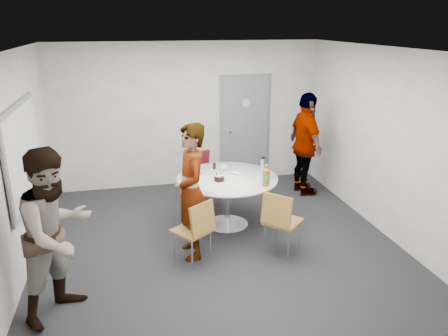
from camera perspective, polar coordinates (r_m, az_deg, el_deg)
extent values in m
plane|color=black|center=(6.43, -0.96, -9.50)|extent=(5.00, 5.00, 0.00)
plane|color=silver|center=(5.68, -1.11, 15.29)|extent=(5.00, 5.00, 0.00)
plane|color=#B3B0A9|center=(8.30, -4.63, 6.89)|extent=(5.00, 0.00, 5.00)
plane|color=#B3B0A9|center=(5.95, -25.31, 0.38)|extent=(0.00, 5.00, 5.00)
plane|color=#B3B0A9|center=(6.86, 19.90, 3.32)|extent=(0.00, 5.00, 5.00)
plane|color=#B3B0A9|center=(3.67, 7.18, -8.76)|extent=(5.00, 0.00, 5.00)
cube|color=slate|center=(8.57, 2.77, 5.07)|extent=(0.90, 0.05, 2.05)
cube|color=gray|center=(8.59, 2.73, 5.11)|extent=(1.02, 0.04, 2.12)
cylinder|color=#B2BFC6|center=(8.43, 2.88, 8.49)|extent=(0.16, 0.01, 0.16)
cylinder|color=silver|center=(8.44, 0.78, 4.84)|extent=(0.04, 0.14, 0.04)
cube|color=gray|center=(6.10, -24.76, 1.87)|extent=(0.03, 1.90, 1.25)
cube|color=white|center=(6.10, -24.57, 1.89)|extent=(0.01, 1.78, 1.13)
cylinder|color=white|center=(6.59, 0.42, -1.33)|extent=(1.53, 1.53, 0.03)
cylinder|color=silver|center=(6.73, 0.41, -4.44)|extent=(0.09, 0.09, 0.75)
cylinder|color=silver|center=(6.89, 0.41, -7.36)|extent=(0.65, 0.65, 0.02)
cylinder|color=white|center=(6.42, -0.64, -1.70)|extent=(0.20, 0.20, 0.01)
cylinder|color=black|center=(6.41, -0.64, -1.33)|extent=(0.15, 0.15, 0.08)
cylinder|color=white|center=(6.39, -0.64, -0.89)|extent=(0.16, 0.16, 0.02)
cylinder|color=#975D20|center=(6.24, 5.53, -1.28)|extent=(0.10, 0.10, 0.24)
cylinder|color=#458937|center=(6.23, 5.53, -1.19)|extent=(0.11, 0.11, 0.09)
cone|color=#975D20|center=(6.19, 5.57, -0.02)|extent=(0.10, 0.10, 0.05)
cylinder|color=#549D46|center=(6.18, 5.58, 0.31)|extent=(0.04, 0.04, 0.03)
imported|color=white|center=(6.90, -0.04, 0.12)|extent=(0.15, 0.15, 0.09)
cylinder|color=black|center=(6.95, -1.27, 0.32)|extent=(0.05, 0.05, 0.11)
cylinder|color=silver|center=(6.94, 5.09, 0.55)|extent=(0.07, 0.07, 0.18)
cylinder|color=black|center=(6.91, 5.12, 1.35)|extent=(0.07, 0.07, 0.03)
cube|color=pink|center=(6.77, -2.82, -0.58)|extent=(0.12, 0.11, 0.02)
ellipsoid|color=white|center=(6.71, 1.67, -0.67)|extent=(0.22, 0.22, 0.03)
cube|color=olive|center=(5.74, -4.23, -8.14)|extent=(0.59, 0.59, 0.04)
cube|color=olive|center=(5.51, -2.81, -6.63)|extent=(0.38, 0.31, 0.40)
cylinder|color=silver|center=(6.05, -4.17, -9.02)|extent=(0.02, 0.02, 0.45)
cylinder|color=silver|center=(5.85, -6.57, -10.15)|extent=(0.02, 0.02, 0.45)
cylinder|color=silver|center=(5.84, -1.78, -10.06)|extent=(0.02, 0.02, 0.45)
cylinder|color=silver|center=(5.63, -4.18, -11.29)|extent=(0.02, 0.02, 0.45)
cube|color=olive|center=(5.98, 7.71, -6.93)|extent=(0.62, 0.62, 0.04)
cube|color=olive|center=(5.71, 6.88, -5.53)|extent=(0.35, 0.37, 0.42)
cylinder|color=silver|center=(6.16, 9.84, -8.65)|extent=(0.02, 0.02, 0.47)
cylinder|color=silver|center=(6.30, 6.90, -7.89)|extent=(0.02, 0.02, 0.47)
cylinder|color=silver|center=(5.88, 8.39, -10.00)|extent=(0.02, 0.02, 0.47)
cylinder|color=silver|center=(6.02, 5.34, -9.16)|extent=(0.02, 0.02, 0.47)
cube|color=maroon|center=(7.51, -2.45, -1.37)|extent=(0.57, 0.57, 0.04)
cube|color=maroon|center=(7.59, -3.33, 0.75)|extent=(0.42, 0.24, 0.41)
cylinder|color=silver|center=(7.36, -2.83, -3.72)|extent=(0.02, 0.02, 0.47)
cylinder|color=silver|center=(7.54, -0.58, -3.14)|extent=(0.02, 0.02, 0.47)
cylinder|color=silver|center=(7.64, -4.25, -2.90)|extent=(0.02, 0.02, 0.47)
cylinder|color=silver|center=(7.82, -2.05, -2.36)|extent=(0.02, 0.02, 0.47)
imported|color=#A5C6EA|center=(5.72, -4.30, -3.13)|extent=(0.48, 0.69, 1.83)
imported|color=white|center=(4.90, -21.03, -8.04)|extent=(1.13, 1.15, 1.87)
imported|color=black|center=(7.96, 10.61, 3.04)|extent=(0.51, 1.11, 1.87)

